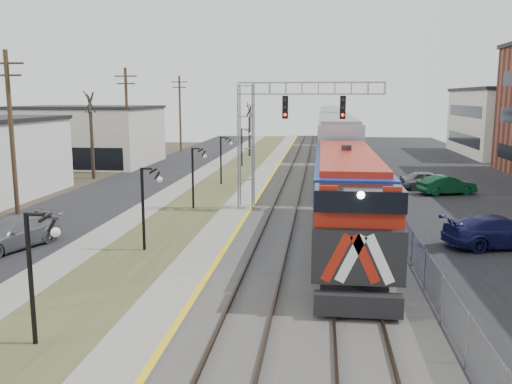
# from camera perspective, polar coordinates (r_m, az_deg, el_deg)

# --- Properties ---
(street_west) EXTENTS (7.00, 120.00, 0.04)m
(street_west) POSITION_cam_1_polar(r_m,az_deg,el_deg) (44.53, -13.93, 0.36)
(street_west) COLOR black
(street_west) RESTS_ON ground
(sidewalk) EXTENTS (2.00, 120.00, 0.08)m
(sidewalk) POSITION_cam_1_polar(r_m,az_deg,el_deg) (43.14, -8.34, 0.28)
(sidewalk) COLOR gray
(sidewalk) RESTS_ON ground
(grass_median) EXTENTS (4.00, 120.00, 0.06)m
(grass_median) POSITION_cam_1_polar(r_m,az_deg,el_deg) (42.46, -4.43, 0.18)
(grass_median) COLOR #3F4726
(grass_median) RESTS_ON ground
(platform) EXTENTS (2.00, 120.00, 0.24)m
(platform) POSITION_cam_1_polar(r_m,az_deg,el_deg) (41.97, -0.41, 0.22)
(platform) COLOR gray
(platform) RESTS_ON ground
(ballast_bed) EXTENTS (8.00, 120.00, 0.20)m
(ballast_bed) POSITION_cam_1_polar(r_m,az_deg,el_deg) (41.65, 6.43, 0.06)
(ballast_bed) COLOR #595651
(ballast_bed) RESTS_ON ground
(parking_lot) EXTENTS (16.00, 120.00, 0.04)m
(parking_lot) POSITION_cam_1_polar(r_m,az_deg,el_deg) (43.29, 22.52, -0.38)
(parking_lot) COLOR black
(parking_lot) RESTS_ON ground
(platform_edge) EXTENTS (0.24, 120.00, 0.01)m
(platform_edge) POSITION_cam_1_polar(r_m,az_deg,el_deg) (41.85, 0.79, 0.37)
(platform_edge) COLOR gold
(platform_edge) RESTS_ON platform
(track_near) EXTENTS (1.58, 120.00, 0.15)m
(track_near) POSITION_cam_1_polar(r_m,az_deg,el_deg) (41.68, 3.69, 0.35)
(track_near) COLOR #2D2119
(track_near) RESTS_ON ballast_bed
(track_far) EXTENTS (1.58, 120.00, 0.15)m
(track_far) POSITION_cam_1_polar(r_m,az_deg,el_deg) (41.64, 8.50, 0.25)
(track_far) COLOR #2D2119
(track_far) RESTS_ON ballast_bed
(train) EXTENTS (3.00, 85.85, 5.33)m
(train) POSITION_cam_1_polar(r_m,az_deg,el_deg) (61.19, 8.06, 5.83)
(train) COLOR #122C97
(train) RESTS_ON ground
(signal_gantry) EXTENTS (9.00, 1.07, 8.15)m
(signal_gantry) POSITION_cam_1_polar(r_m,az_deg,el_deg) (34.20, 1.81, 7.23)
(signal_gantry) COLOR gray
(signal_gantry) RESTS_ON ground
(lampposts) EXTENTS (0.14, 62.14, 4.00)m
(lampposts) POSITION_cam_1_polar(r_m,az_deg,el_deg) (26.20, -11.61, -1.72)
(lampposts) COLOR black
(lampposts) RESTS_ON ground
(utility_poles) EXTENTS (0.28, 80.28, 10.00)m
(utility_poles) POSITION_cam_1_polar(r_m,az_deg,el_deg) (36.32, -24.33, 5.59)
(utility_poles) COLOR #4C3823
(utility_poles) RESTS_ON ground
(fence) EXTENTS (0.04, 120.00, 1.60)m
(fence) POSITION_cam_1_polar(r_m,az_deg,el_deg) (41.72, 12.23, 0.88)
(fence) COLOR gray
(fence) RESTS_ON ground
(bare_trees) EXTENTS (12.30, 42.30, 5.95)m
(bare_trees) POSITION_cam_1_polar(r_m,az_deg,el_deg) (48.23, -13.73, 4.30)
(bare_trees) COLOR #382D23
(bare_trees) RESTS_ON ground
(car_lot_d) EXTENTS (5.69, 3.43, 1.54)m
(car_lot_d) POSITION_cam_1_polar(r_m,az_deg,el_deg) (28.70, 24.14, -3.90)
(car_lot_d) COLOR #16184D
(car_lot_d) RESTS_ON ground
(car_lot_e) EXTENTS (4.40, 1.98, 1.47)m
(car_lot_e) POSITION_cam_1_polar(r_m,az_deg,el_deg) (44.59, 17.63, 1.13)
(car_lot_e) COLOR slate
(car_lot_e) RESTS_ON ground
(car_lot_f) EXTENTS (4.53, 2.82, 1.41)m
(car_lot_f) POSITION_cam_1_polar(r_m,az_deg,el_deg) (42.85, 19.44, 0.65)
(car_lot_f) COLOR #0C4023
(car_lot_f) RESTS_ON ground
(car_street_b) EXTENTS (3.62, 5.45, 1.47)m
(car_street_b) POSITION_cam_1_polar(r_m,az_deg,el_deg) (28.48, -24.38, -4.09)
(car_street_b) COLOR slate
(car_street_b) RESTS_ON ground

